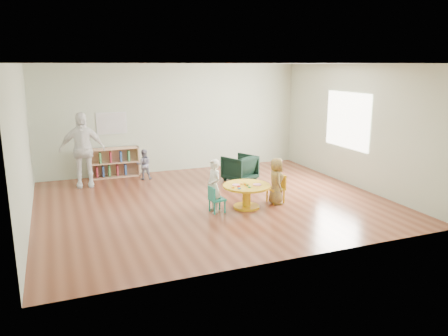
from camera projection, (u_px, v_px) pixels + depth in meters
name	position (u px, v px, depth m)	size (l,w,h in m)	color
room	(213.00, 110.00, 8.65)	(7.10, 7.00, 2.80)	brown
activity_table	(247.00, 192.00, 8.63)	(0.94, 0.94, 0.51)	gold
kid_chair_left	(215.00, 199.00, 8.36)	(0.30, 0.30, 0.51)	#1A927E
kid_chair_right	(277.00, 187.00, 8.99)	(0.35, 0.35, 0.58)	gold
bookshelf	(114.00, 163.00, 11.00)	(1.20, 0.30, 0.75)	tan
alphabet_poster	(112.00, 123.00, 10.89)	(0.74, 0.01, 0.54)	silver
armchair	(240.00, 168.00, 10.65)	(0.68, 0.70, 0.63)	black
child_left	(214.00, 186.00, 8.34)	(0.38, 0.25, 1.04)	white
child_right	(276.00, 181.00, 8.85)	(0.47, 0.30, 0.95)	gold
toddler	(144.00, 164.00, 10.76)	(0.37, 0.29, 0.75)	#1B1A42
adult_caretaker	(82.00, 150.00, 10.03)	(1.02, 0.42, 1.73)	white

